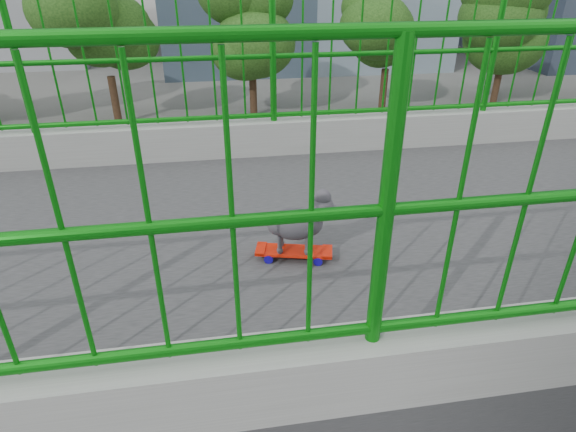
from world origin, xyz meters
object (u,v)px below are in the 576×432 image
(skateboard, at_px, (294,252))
(car_7, at_px, (91,220))
(poodle, at_px, (298,221))
(car_0, at_px, (376,318))
(car_3, at_px, (534,154))

(skateboard, xyz_separation_m, car_7, (-12.77, -4.77, -6.32))
(poodle, bearing_deg, skateboard, -90.00)
(poodle, xyz_separation_m, car_0, (-6.37, 3.17, -6.53))
(skateboard, height_order, poodle, poodle)
(car_7, bearing_deg, skateboard, -159.50)
(skateboard, bearing_deg, car_0, 167.26)
(skateboard, distance_m, car_3, 22.04)
(car_0, distance_m, car_7, 10.21)
(car_3, bearing_deg, car_0, 132.08)
(car_0, distance_m, car_3, 14.33)
(car_0, bearing_deg, skateboard, -26.59)
(car_0, relative_size, car_7, 0.85)
(car_3, height_order, car_7, car_3)
(car_3, xyz_separation_m, car_7, (3.20, -18.59, -0.02))
(skateboard, distance_m, car_7, 15.02)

